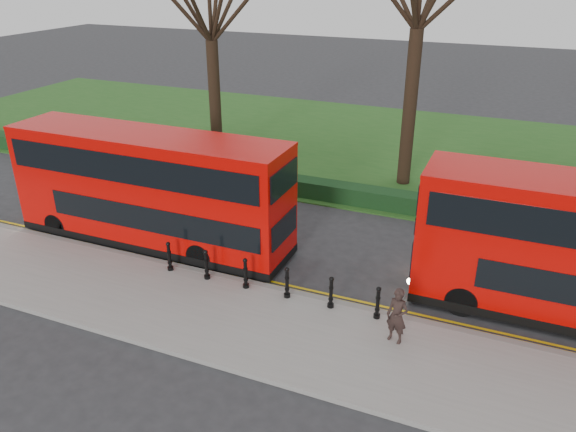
% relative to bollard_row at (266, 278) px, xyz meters
% --- Properties ---
extents(ground, '(120.00, 120.00, 0.00)m').
position_rel_bollard_row_xyz_m(ground, '(-0.12, 1.35, -0.65)').
color(ground, '#28282B').
rests_on(ground, ground).
extents(pavement, '(60.00, 4.00, 0.15)m').
position_rel_bollard_row_xyz_m(pavement, '(-0.12, -1.65, -0.57)').
color(pavement, gray).
rests_on(pavement, ground).
extents(kerb, '(60.00, 0.25, 0.16)m').
position_rel_bollard_row_xyz_m(kerb, '(-0.12, 0.35, -0.57)').
color(kerb, slate).
rests_on(kerb, ground).
extents(grass_verge, '(60.00, 18.00, 0.06)m').
position_rel_bollard_row_xyz_m(grass_verge, '(-0.12, 16.35, -0.62)').
color(grass_verge, '#23531B').
rests_on(grass_verge, ground).
extents(hedge, '(60.00, 0.90, 0.80)m').
position_rel_bollard_row_xyz_m(hedge, '(-0.12, 8.15, -0.25)').
color(hedge, black).
rests_on(hedge, ground).
extents(yellow_line_outer, '(60.00, 0.10, 0.01)m').
position_rel_bollard_row_xyz_m(yellow_line_outer, '(-0.12, 0.65, -0.64)').
color(yellow_line_outer, yellow).
rests_on(yellow_line_outer, ground).
extents(yellow_line_inner, '(60.00, 0.10, 0.01)m').
position_rel_bollard_row_xyz_m(yellow_line_inner, '(-0.12, 0.85, -0.64)').
color(yellow_line_inner, yellow).
rests_on(yellow_line_inner, ground).
extents(bollard_row, '(7.28, 0.15, 1.00)m').
position_rel_bollard_row_xyz_m(bollard_row, '(0.00, 0.00, 0.00)').
color(bollard_row, black).
rests_on(bollard_row, pavement).
extents(bus_lead, '(10.56, 2.43, 4.20)m').
position_rel_bollard_row_xyz_m(bus_lead, '(-5.40, 1.75, 1.47)').
color(bus_lead, '#C70603').
rests_on(bus_lead, ground).
extents(pedestrian, '(0.67, 0.52, 1.63)m').
position_rel_bollard_row_xyz_m(pedestrian, '(4.31, -0.87, 0.31)').
color(pedestrian, black).
rests_on(pedestrian, pavement).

